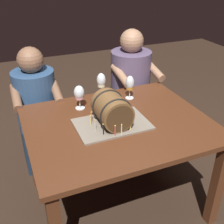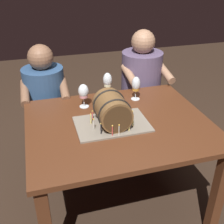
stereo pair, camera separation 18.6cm
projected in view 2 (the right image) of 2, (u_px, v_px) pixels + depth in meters
ground_plane at (118, 201)px, 2.30m from camera, size 8.00×8.00×0.00m
dining_table at (119, 135)px, 1.99m from camera, size 1.25×1.01×0.75m
barrel_cake at (112, 112)px, 1.86m from camera, size 0.49×0.33×0.23m
wine_glass_white at (108, 81)px, 2.23m from camera, size 0.07×0.07×0.21m
wine_glass_rose at (83, 92)px, 2.08m from camera, size 0.08×0.08×0.18m
wine_glass_amber at (136, 85)px, 2.20m from camera, size 0.07×0.07×0.19m
person_seated_left at (47, 110)px, 2.56m from camera, size 0.39×0.47×1.13m
person_seated_right at (141, 94)px, 2.75m from camera, size 0.42×0.49×1.20m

